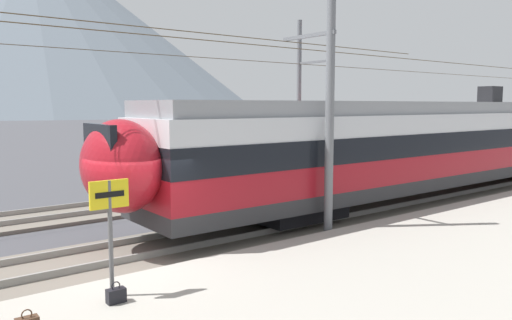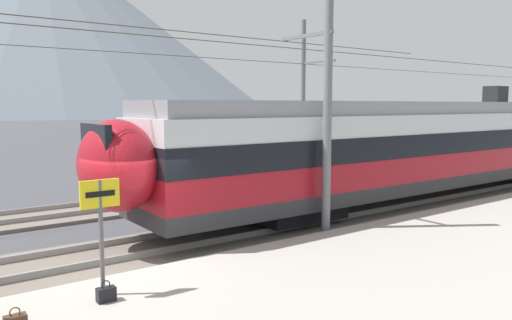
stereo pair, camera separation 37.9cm
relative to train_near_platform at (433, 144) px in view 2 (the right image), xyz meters
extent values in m
plane|color=#424247|center=(-12.93, -1.12, -2.23)|extent=(400.00, 400.00, 0.00)
cube|color=#6B6359|center=(-12.93, 0.00, -2.17)|extent=(120.00, 3.00, 0.12)
cube|color=gray|center=(-12.93, -0.72, -2.03)|extent=(120.00, 0.07, 0.16)
cube|color=gray|center=(-12.93, 0.72, -2.03)|extent=(120.00, 0.07, 0.16)
cube|color=#6B6359|center=(-12.93, 5.57, -2.17)|extent=(120.00, 3.00, 0.12)
cube|color=gray|center=(-12.93, 4.85, -2.03)|extent=(120.00, 0.07, 0.16)
cube|color=gray|center=(-12.93, 6.29, -2.03)|extent=(120.00, 0.07, 0.16)
cube|color=#2D2D30|center=(0.59, 0.00, -1.30)|extent=(25.69, 2.89, 0.45)
cube|color=maroon|center=(0.59, 0.00, -0.65)|extent=(25.69, 2.89, 0.85)
cube|color=black|center=(0.59, 0.00, 0.15)|extent=(25.69, 2.93, 0.75)
cube|color=silver|center=(0.59, 0.00, 0.85)|extent=(25.69, 2.89, 0.65)
cube|color=gray|center=(0.59, 0.00, 1.40)|extent=(25.39, 2.69, 0.45)
cube|color=black|center=(-7.37, 0.00, -1.74)|extent=(2.80, 2.31, 0.42)
ellipsoid|color=maroon|center=(-12.80, 0.00, 0.05)|extent=(1.80, 2.66, 2.25)
cube|color=black|center=(-13.30, 0.00, 0.47)|extent=(0.16, 1.74, 1.19)
cube|color=black|center=(4.44, 0.00, 1.97)|extent=(0.90, 0.70, 0.70)
cube|color=#2D2D30|center=(16.95, 5.57, -1.30)|extent=(33.38, 2.92, 0.45)
cube|color=red|center=(16.95, 5.57, -0.65)|extent=(33.38, 2.92, 0.85)
cube|color=black|center=(16.95, 5.57, 0.15)|extent=(33.38, 2.96, 0.75)
cube|color=white|center=(16.95, 5.57, 0.85)|extent=(33.38, 2.92, 0.65)
cube|color=gray|center=(16.95, 5.57, 1.40)|extent=(33.08, 2.72, 0.45)
cube|color=black|center=(6.60, 5.57, -1.74)|extent=(2.80, 2.34, 0.42)
ellipsoid|color=red|center=(-0.29, 5.57, 0.05)|extent=(1.80, 2.69, 2.25)
cube|color=black|center=(-0.79, 5.57, 0.47)|extent=(0.16, 1.75, 1.19)
cylinder|color=slate|center=(-7.54, -1.77, 1.65)|extent=(0.24, 0.24, 7.76)
cube|color=slate|center=(-7.54, -0.89, 3.45)|extent=(0.10, 2.07, 0.10)
cylinder|color=#473823|center=(-7.54, 0.00, 3.20)|extent=(45.39, 0.02, 0.02)
cylinder|color=slate|center=(-0.06, 7.65, 1.77)|extent=(0.24, 0.24, 7.98)
cube|color=slate|center=(-0.06, 6.61, 3.60)|extent=(0.10, 2.38, 0.10)
cylinder|color=#473823|center=(-0.06, 5.57, 3.35)|extent=(45.39, 0.02, 0.02)
cylinder|color=#59595B|center=(-14.25, -2.95, -0.86)|extent=(0.08, 0.08, 2.10)
cube|color=yellow|center=(-14.25, -2.95, -0.05)|extent=(0.70, 0.06, 0.50)
cube|color=black|center=(-14.25, -2.99, -0.05)|extent=(0.52, 0.01, 0.10)
torus|color=#472D1E|center=(-15.83, -3.63, -1.60)|extent=(0.16, 0.02, 0.16)
cube|color=black|center=(-14.31, -3.29, -1.78)|extent=(0.32, 0.18, 0.25)
torus|color=black|center=(-14.31, -3.29, -1.61)|extent=(0.16, 0.02, 0.16)
cone|color=slate|center=(35.62, 204.83, 33.55)|extent=(184.00, 184.00, 71.56)
camera|label=1|loc=(-17.47, -11.37, 1.51)|focal=35.01mm
camera|label=2|loc=(-17.17, -11.60, 1.51)|focal=35.01mm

